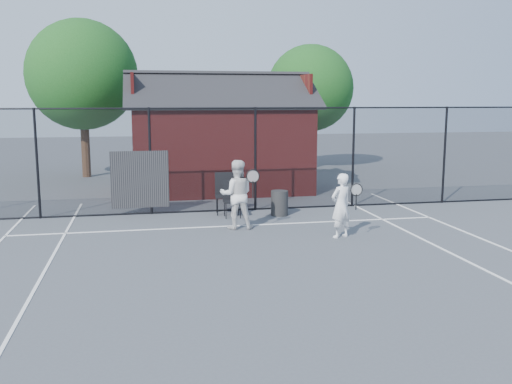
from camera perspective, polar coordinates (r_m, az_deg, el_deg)
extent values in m
plane|color=#474A51|center=(11.80, -0.03, -6.57)|extent=(80.00, 80.00, 0.00)
cube|color=white|center=(14.66, -2.36, -3.40)|extent=(11.00, 0.06, 0.01)
cube|color=white|center=(9.86, -22.04, -10.48)|extent=(0.06, 18.00, 0.01)
cube|color=white|center=(11.58, 22.64, -7.59)|extent=(0.06, 18.00, 0.01)
cube|color=white|center=(14.52, -2.26, -3.53)|extent=(0.06, 0.30, 0.01)
cylinder|color=black|center=(16.45, -21.04, 2.65)|extent=(0.07, 0.07, 3.00)
cylinder|color=black|center=(16.22, -10.53, 3.03)|extent=(0.07, 0.07, 3.00)
cylinder|color=black|center=(16.54, -0.07, 3.30)|extent=(0.07, 0.07, 3.00)
cylinder|color=black|center=(17.38, 9.69, 3.46)|extent=(0.07, 0.07, 3.00)
cylinder|color=black|center=(18.67, 18.33, 3.52)|extent=(0.07, 0.07, 3.00)
cylinder|color=black|center=(16.29, -3.56, 8.37)|extent=(22.00, 0.04, 0.04)
cylinder|color=black|center=(16.59, -3.45, -1.83)|extent=(22.00, 0.04, 0.04)
cube|color=black|center=(16.37, -3.50, 3.22)|extent=(22.00, 3.00, 0.01)
cube|color=black|center=(16.26, -11.53, 1.23)|extent=(1.60, 0.04, 1.60)
cube|color=maroon|center=(20.39, -3.68, 4.41)|extent=(6.00, 4.00, 3.00)
cube|color=black|center=(19.33, -3.33, 10.18)|extent=(6.50, 2.36, 1.32)
cube|color=black|center=(21.31, -4.11, 10.09)|extent=(6.50, 2.36, 1.32)
cube|color=maroon|center=(20.13, -12.21, 9.95)|extent=(0.10, 2.80, 1.06)
cube|color=maroon|center=(20.92, 4.42, 10.10)|extent=(0.10, 2.80, 1.06)
cylinder|color=#342314|center=(24.81, -16.68, 4.35)|extent=(0.36, 0.36, 2.52)
sphere|color=#134214|center=(24.75, -17.00, 11.15)|extent=(4.48, 4.48, 4.48)
cylinder|color=#342314|center=(26.86, 5.37, 4.74)|extent=(0.36, 0.36, 2.23)
sphere|color=#134214|center=(26.78, 5.45, 10.30)|extent=(3.97, 3.97, 3.97)
imported|color=white|center=(13.47, 8.48, -1.36)|extent=(0.65, 0.56, 1.52)
torus|color=black|center=(13.21, 10.01, 0.23)|extent=(0.30, 0.02, 0.30)
cylinder|color=black|center=(13.25, 9.98, -0.99)|extent=(0.03, 0.03, 0.37)
imported|color=silver|center=(14.23, -1.95, -0.25)|extent=(0.91, 0.74, 1.73)
torus|color=black|center=(13.88, -0.32, 1.59)|extent=(0.34, 0.03, 0.34)
cylinder|color=black|center=(13.93, -0.31, 0.27)|extent=(0.03, 0.03, 0.42)
cube|color=black|center=(15.66, -2.39, -0.77)|extent=(0.49, 0.51, 0.99)
cube|color=black|center=(16.11, -3.11, -0.22)|extent=(0.59, 0.61, 1.14)
cylinder|color=black|center=(15.95, 2.37, -1.11)|extent=(0.55, 0.55, 0.70)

